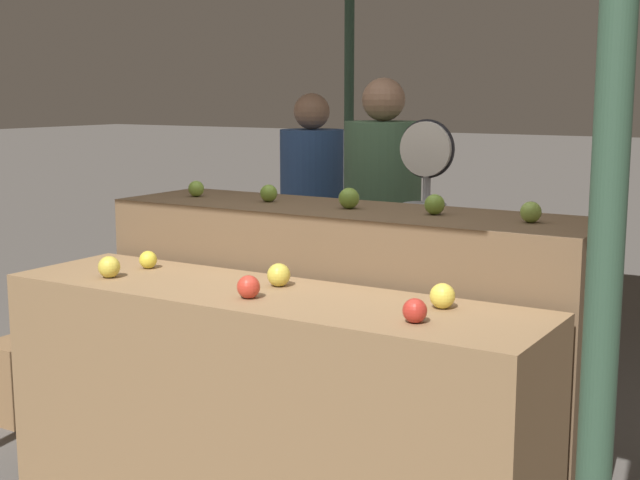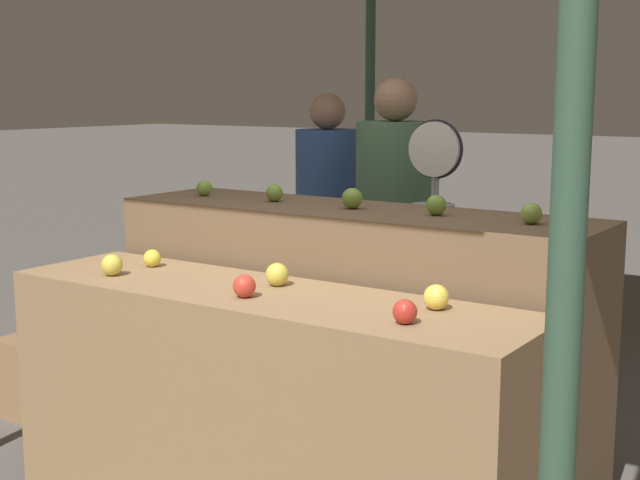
{
  "view_description": "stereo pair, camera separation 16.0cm",
  "coord_description": "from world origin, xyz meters",
  "px_view_note": "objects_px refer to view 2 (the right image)",
  "views": [
    {
      "loc": [
        1.79,
        -2.53,
        1.6
      ],
      "look_at": [
        0.05,
        0.3,
        1.05
      ],
      "focal_mm": 50.0,
      "sensor_mm": 36.0,
      "label": 1
    },
    {
      "loc": [
        1.92,
        -2.44,
        1.6
      ],
      "look_at": [
        0.05,
        0.3,
        1.05
      ],
      "focal_mm": 50.0,
      "sensor_mm": 36.0,
      "label": 2
    }
  ],
  "objects_px": {
    "person_customer_left": "(327,210)",
    "wooden_crate_side": "(50,375)",
    "produce_scale": "(434,209)",
    "person_vendor_at_scale": "(394,219)"
  },
  "relations": [
    {
      "from": "produce_scale",
      "to": "person_customer_left",
      "type": "relative_size",
      "value": 0.93
    },
    {
      "from": "person_vendor_at_scale",
      "to": "wooden_crate_side",
      "type": "height_order",
      "value": "person_vendor_at_scale"
    },
    {
      "from": "person_customer_left",
      "to": "person_vendor_at_scale",
      "type": "bearing_deg",
      "value": 169.39
    },
    {
      "from": "person_vendor_at_scale",
      "to": "wooden_crate_side",
      "type": "bearing_deg",
      "value": 20.65
    },
    {
      "from": "person_vendor_at_scale",
      "to": "person_customer_left",
      "type": "distance_m",
      "value": 0.75
    },
    {
      "from": "person_customer_left",
      "to": "wooden_crate_side",
      "type": "bearing_deg",
      "value": 85.74
    },
    {
      "from": "produce_scale",
      "to": "wooden_crate_side",
      "type": "relative_size",
      "value": 3.75
    },
    {
      "from": "person_customer_left",
      "to": "wooden_crate_side",
      "type": "relative_size",
      "value": 4.04
    },
    {
      "from": "produce_scale",
      "to": "wooden_crate_side",
      "type": "xyz_separation_m",
      "value": [
        -1.69,
        -0.86,
        -0.87
      ]
    },
    {
      "from": "person_vendor_at_scale",
      "to": "person_customer_left",
      "type": "height_order",
      "value": "person_vendor_at_scale"
    }
  ]
}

